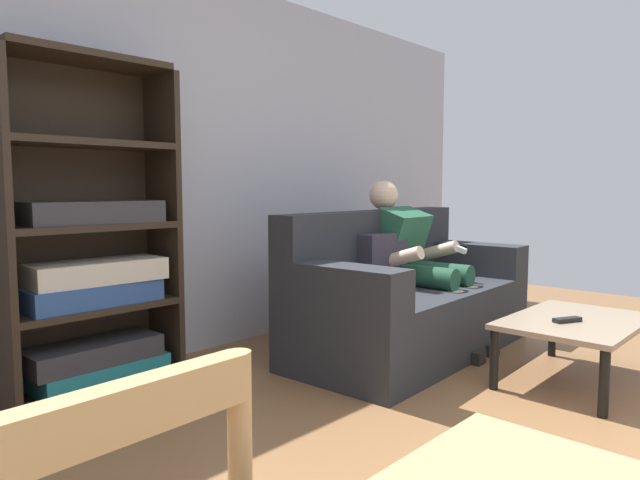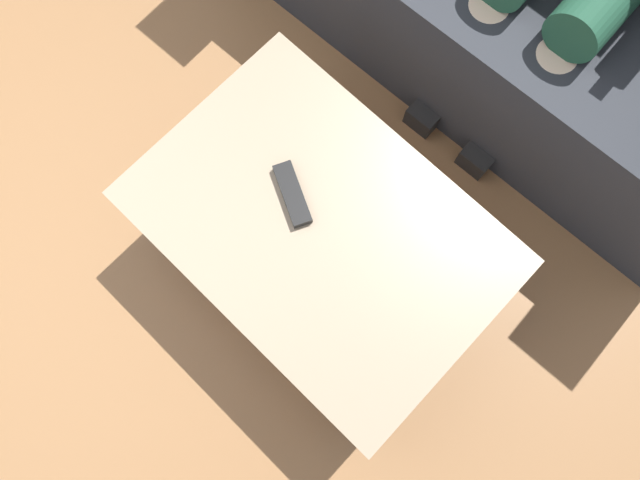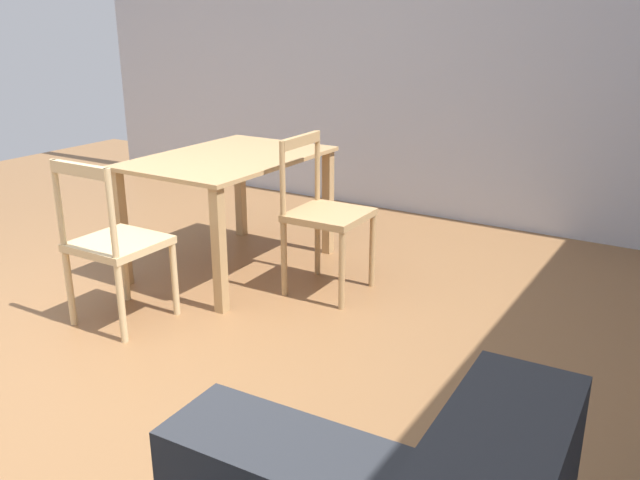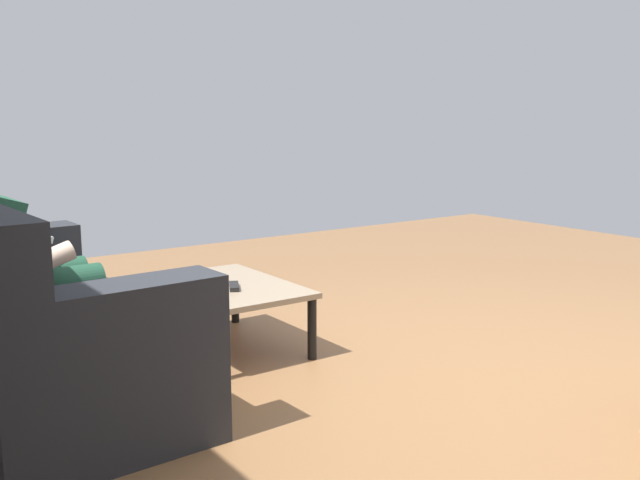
{
  "view_description": "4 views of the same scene",
  "coord_description": "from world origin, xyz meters",
  "px_view_note": "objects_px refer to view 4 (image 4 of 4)",
  "views": [
    {
      "loc": [
        -1.91,
        -0.21,
        1.12
      ],
      "look_at": [
        -0.19,
        1.38,
        0.9
      ],
      "focal_mm": 31.84,
      "sensor_mm": 36.0,
      "label": 1
    },
    {
      "loc": [
        1.67,
        0.61,
        1.76
      ],
      "look_at": [
        1.42,
        0.87,
        0.22
      ],
      "focal_mm": 31.87,
      "sensor_mm": 36.0,
      "label": 2
    },
    {
      "loc": [
        1.47,
        2.42,
        1.57
      ],
      "look_at": [
        -0.19,
        1.38,
        0.9
      ],
      "focal_mm": 37.35,
      "sensor_mm": 36.0,
      "label": 3
    },
    {
      "loc": [
        -2.03,
        2.69,
        1.29
      ],
      "look_at": [
        -0.19,
        1.38,
        0.9
      ],
      "focal_mm": 39.96,
      "sensor_mm": 36.0,
      "label": 4
    }
  ],
  "objects_px": {
    "coffee_table": "(227,292)",
    "person_lounging": "(12,265)",
    "couch": "(31,326)",
    "tv_remote": "(234,286)"
  },
  "relations": [
    {
      "from": "couch",
      "to": "coffee_table",
      "type": "distance_m",
      "value": 1.09
    },
    {
      "from": "person_lounging",
      "to": "tv_remote",
      "type": "bearing_deg",
      "value": -96.39
    },
    {
      "from": "coffee_table",
      "to": "tv_remote",
      "type": "relative_size",
      "value": 5.49
    },
    {
      "from": "person_lounging",
      "to": "tv_remote",
      "type": "distance_m",
      "value": 1.13
    },
    {
      "from": "coffee_table",
      "to": "tv_remote",
      "type": "xyz_separation_m",
      "value": [
        -0.11,
        0.01,
        0.06
      ]
    },
    {
      "from": "person_lounging",
      "to": "coffee_table",
      "type": "bearing_deg",
      "value": -90.77
    },
    {
      "from": "coffee_table",
      "to": "person_lounging",
      "type": "bearing_deg",
      "value": 89.23
    },
    {
      "from": "person_lounging",
      "to": "tv_remote",
      "type": "xyz_separation_m",
      "value": [
        -0.12,
        -1.1,
        -0.23
      ]
    },
    {
      "from": "couch",
      "to": "tv_remote",
      "type": "relative_size",
      "value": 11.2
    },
    {
      "from": "person_lounging",
      "to": "coffee_table",
      "type": "relative_size",
      "value": 1.25
    }
  ]
}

